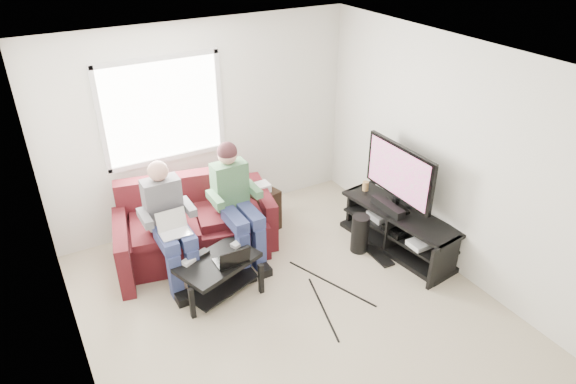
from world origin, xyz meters
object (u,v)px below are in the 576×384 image
at_px(coffee_table, 218,269).
at_px(tv_stand, 398,231).
at_px(tv, 399,174).
at_px(end_table, 261,209).
at_px(subwoofer, 360,234).
at_px(sofa, 196,227).

relative_size(coffee_table, tv_stand, 0.60).
distance_m(tv, end_table, 1.81).
bearing_deg(coffee_table, tv, -5.35).
bearing_deg(end_table, tv_stand, -44.06).
bearing_deg(tv_stand, subwoofer, 157.28).
bearing_deg(coffee_table, end_table, 42.67).
relative_size(coffee_table, subwoofer, 2.01).
height_order(coffee_table, tv, tv).
relative_size(sofa, end_table, 3.19).
bearing_deg(subwoofer, end_table, 128.29).
xyz_separation_m(sofa, end_table, (0.91, 0.03, -0.03)).
height_order(sofa, tv_stand, sofa).
height_order(tv_stand, end_table, end_table).
bearing_deg(tv, tv_stand, -88.53).
relative_size(tv, subwoofer, 2.28).
bearing_deg(tv, subwoofer, 169.02).
bearing_deg(sofa, end_table, 2.11).
xyz_separation_m(sofa, tv_stand, (2.16, -1.18, -0.10)).
height_order(sofa, subwoofer, sofa).
bearing_deg(end_table, tv, -41.67).
height_order(tv, end_table, tv).
xyz_separation_m(tv, end_table, (-1.25, 1.12, -0.69)).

